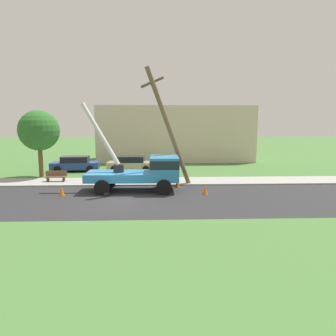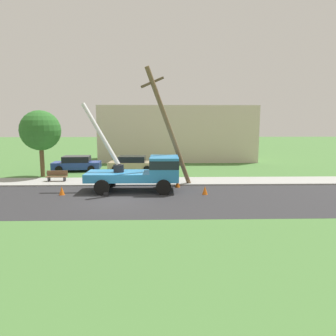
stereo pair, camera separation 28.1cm
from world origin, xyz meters
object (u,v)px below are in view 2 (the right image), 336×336
Objects in this scene: traffic_cone_behind at (62,191)px; roadside_tree_near at (40,131)px; parked_sedan_blue at (77,164)px; traffic_cone_ahead at (205,190)px; parked_sedan_tan at (132,164)px; park_bench at (57,176)px; utility_truck at (145,170)px; traffic_cone_curbside at (178,183)px; leaning_utility_pole at (169,127)px.

traffic_cone_behind is 8.55m from roadside_tree_near.
parked_sedan_blue is at bearing 98.95° from traffic_cone_behind.
traffic_cone_behind is at bearing 179.45° from traffic_cone_ahead.
traffic_cone_ahead is 0.12× the size of parked_sedan_blue.
traffic_cone_behind is at bearing -111.12° from parked_sedan_tan.
parked_sedan_blue is 0.80× the size of roadside_tree_near.
roadside_tree_near is at bearing -126.22° from parked_sedan_blue.
parked_sedan_tan is (5.25, -0.12, 0.00)m from parked_sedan_blue.
utility_truck is at bearing -24.29° from park_bench.
roadside_tree_near is at bearing 151.88° from traffic_cone_ahead.
traffic_cone_behind is at bearing -61.65° from roadside_tree_near.
park_bench is at bearing 167.19° from traffic_cone_curbside.
traffic_cone_curbside is at bearing -12.81° from park_bench.
utility_truck is 1.21× the size of roadside_tree_near.
parked_sedan_blue is at bearing 88.61° from park_bench.
traffic_cone_behind is (-6.96, -2.33, -4.01)m from leaning_utility_pole.
leaning_utility_pole reaches higher than parked_sedan_blue.
leaning_utility_pole is 1.87× the size of parked_sedan_blue.
traffic_cone_behind is at bearing -168.10° from utility_truck.
roadside_tree_near reaches higher than park_bench.
parked_sedan_blue is (-1.53, 9.74, 0.43)m from traffic_cone_behind.
parked_sedan_blue reaches higher than park_bench.
traffic_cone_ahead and traffic_cone_curbside have the same top height.
park_bench is (-10.91, 4.36, 0.18)m from traffic_cone_ahead.
roadside_tree_near reaches higher than traffic_cone_ahead.
parked_sedan_tan reaches higher than traffic_cone_curbside.
parked_sedan_tan is 0.80× the size of roadside_tree_near.
traffic_cone_ahead is 11.18m from parked_sedan_tan.
traffic_cone_curbside is 12.72m from roadside_tree_near.
parked_sedan_blue is 2.82× the size of park_bench.
utility_truck is 8.67m from parked_sedan_tan.
traffic_cone_curbside is at bearing 24.73° from utility_truck.
utility_truck is at bearing -51.50° from parked_sedan_blue.
parked_sedan_tan reaches higher than traffic_cone_behind.
parked_sedan_tan is 7.58m from park_bench.
traffic_cone_curbside is 11.86m from parked_sedan_blue.
traffic_cone_curbside is 0.13× the size of parked_sedan_tan.
parked_sedan_blue is 4.83m from roadside_tree_near.
utility_truck reaches higher than parked_sedan_tan.
utility_truck is at bearing -155.27° from traffic_cone_curbside.
traffic_cone_ahead is at bearing -21.81° from park_bench.
parked_sedan_tan is (-3.24, 7.28, -3.58)m from leaning_utility_pole.
traffic_cone_curbside is at bearing -22.40° from roadside_tree_near.
utility_truck is at bearing 11.90° from traffic_cone_behind.
utility_truck is 11.03m from parked_sedan_blue.
leaning_utility_pole is at bearing -66.00° from parked_sedan_tan.
parked_sedan_tan is (-5.53, 9.70, 0.43)m from traffic_cone_ahead.
roadside_tree_near is (-9.00, 5.69, 2.49)m from utility_truck.
leaning_utility_pole reaches higher than park_bench.
traffic_cone_ahead is 0.10× the size of roadside_tree_near.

